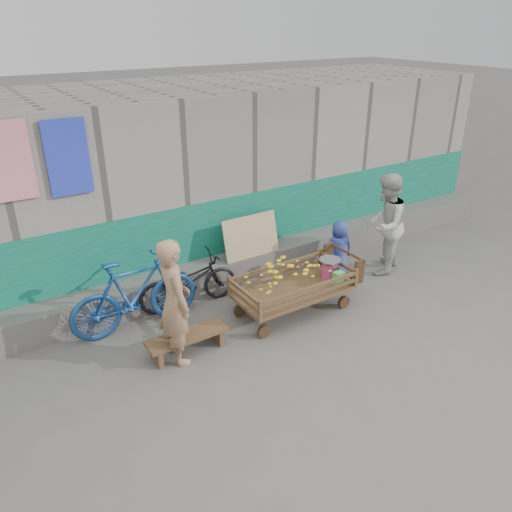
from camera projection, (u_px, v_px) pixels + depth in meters
ground at (320, 351)px, 6.71m from camera, size 80.00×80.00×0.00m
building_wall at (184, 173)px, 9.15m from camera, size 12.00×3.50×3.00m
banana_cart at (292, 280)px, 7.34m from camera, size 1.94×0.89×0.83m
bench at (187, 339)px, 6.60m from camera, size 1.10×0.33×0.27m
vendor_man at (175, 302)px, 6.21m from camera, size 0.44×0.64×1.70m
woman at (385, 225)px, 8.46m from camera, size 1.07×1.01×1.76m
child at (339, 249)px, 8.45m from camera, size 0.55×0.42×1.01m
bicycle_dark at (188, 282)px, 7.61m from camera, size 1.61×0.67×0.82m
bicycle_blue at (135, 294)px, 6.97m from camera, size 1.86×0.53×1.11m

